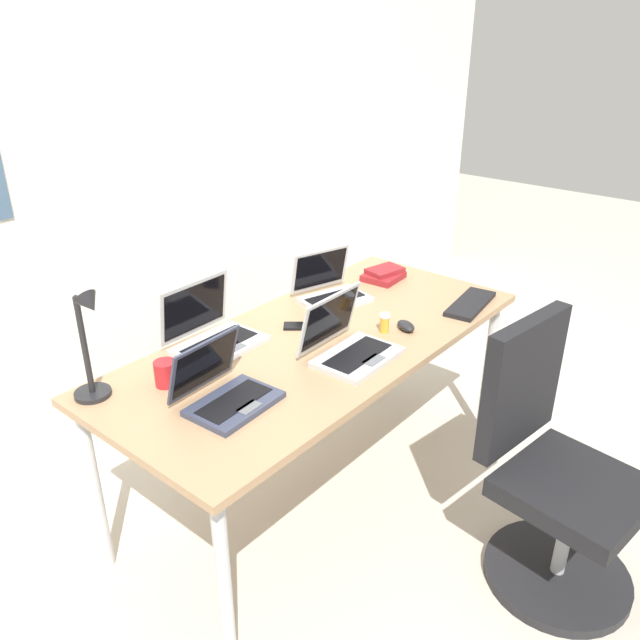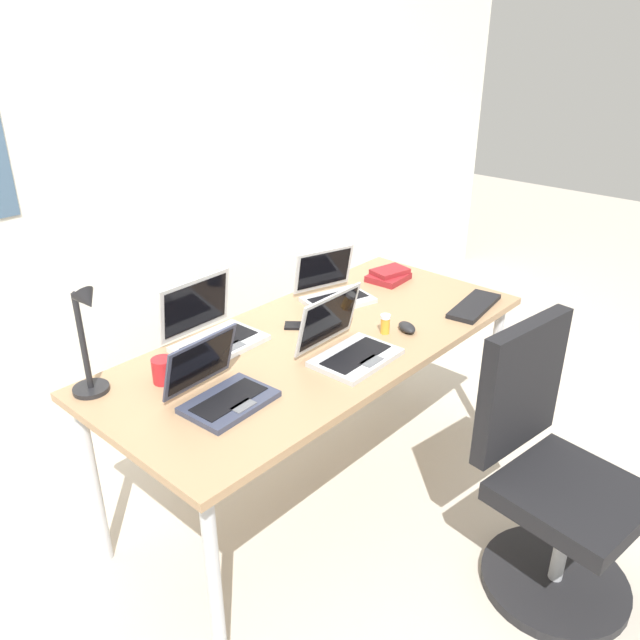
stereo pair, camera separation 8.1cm
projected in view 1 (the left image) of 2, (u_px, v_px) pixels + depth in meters
name	position (u px, v px, depth m)	size (l,w,h in m)	color
ground_plane	(320.00, 488.00, 2.79)	(12.00, 12.00, 0.00)	#B7AD9E
wall_back	(134.00, 157.00, 2.87)	(6.00, 0.13, 2.60)	silver
desk	(320.00, 351.00, 2.50)	(1.80, 0.80, 0.74)	#9E7A56
desk_lamp	(90.00, 346.00, 1.99)	(0.12, 0.18, 0.40)	black
laptop_front_right	(212.00, 333.00, 2.40)	(0.34, 0.27, 0.24)	#B7BABC
laptop_far_corner	(225.00, 391.00, 2.04)	(0.30, 0.27, 0.21)	#33384C
laptop_mid_desk	(349.00, 345.00, 2.32)	(0.32, 0.28, 0.23)	#B7BABC
laptop_back_right	(330.00, 290.00, 2.80)	(0.34, 0.31, 0.21)	#B7BABC
external_keyboard	(470.00, 304.00, 2.75)	(0.33, 0.12, 0.02)	black
computer_mouse	(406.00, 326.00, 2.53)	(0.06, 0.10, 0.03)	black
cell_phone	(301.00, 326.00, 2.56)	(0.06, 0.14, 0.01)	black
pill_bottle	(385.00, 323.00, 2.51)	(0.04, 0.04, 0.08)	gold
book_stack	(384.00, 274.00, 3.02)	(0.20, 0.17, 0.05)	maroon
coffee_mug	(166.00, 373.00, 2.14)	(0.11, 0.08, 0.09)	#B21E23
office_chair	(552.00, 482.00, 2.22)	(0.52, 0.57, 0.97)	black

